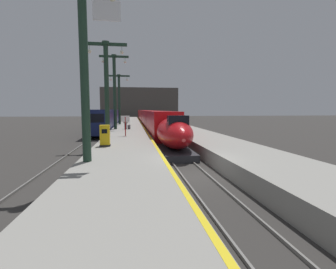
{
  "coord_description": "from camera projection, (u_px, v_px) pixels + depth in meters",
  "views": [
    {
      "loc": [
        -3.47,
        -13.3,
        3.8
      ],
      "look_at": [
        -0.67,
        6.01,
        1.8
      ],
      "focal_mm": 26.08,
      "sensor_mm": 36.0,
      "label": 1
    }
  ],
  "objects": [
    {
      "name": "ground_plane",
      "position": [
        195.0,
        176.0,
        13.98
      ],
      "size": [
        260.0,
        260.0,
        0.0
      ],
      "primitive_type": "plane",
      "color": "#33302D"
    },
    {
      "name": "platform_left",
      "position": [
        129.0,
        131.0,
        37.71
      ],
      "size": [
        4.8,
        110.0,
        1.05
      ],
      "primitive_type": "cube",
      "color": "gray",
      "rests_on": "ground"
    },
    {
      "name": "rolling_suitcase",
      "position": [
        129.0,
        127.0,
        34.32
      ],
      "size": [
        0.4,
        0.22,
        0.98
      ],
      "color": "#4C4C51",
      "rests_on": "platform_left"
    },
    {
      "name": "platform_right",
      "position": [
        180.0,
        130.0,
        38.87
      ],
      "size": [
        4.8,
        110.0,
        1.05
      ],
      "primitive_type": "cube",
      "color": "gray",
      "rests_on": "ground"
    },
    {
      "name": "station_column_mid",
      "position": [
        106.0,
        81.0,
        23.33
      ],
      "size": [
        4.0,
        0.68,
        9.15
      ],
      "color": "#1E3828",
      "rests_on": "platform_left"
    },
    {
      "name": "passenger_near_edge",
      "position": [
        125.0,
        122.0,
        34.2
      ],
      "size": [
        0.57,
        0.26,
        1.69
      ],
      "color": "#23232D",
      "rests_on": "platform_left"
    },
    {
      "name": "ticket_machine_yellow",
      "position": [
        105.0,
        136.0,
        18.28
      ],
      "size": [
        0.76,
        0.62,
        1.6
      ],
      "color": "yellow",
      "rests_on": "platform_left"
    },
    {
      "name": "rail_main_left",
      "position": [
        149.0,
        132.0,
        40.94
      ],
      "size": [
        0.08,
        110.0,
        0.12
      ],
      "primitive_type": "cube",
      "color": "slate",
      "rests_on": "ground"
    },
    {
      "name": "rail_secondary_left",
      "position": [
        100.0,
        133.0,
        39.78
      ],
      "size": [
        0.08,
        110.0,
        0.12
      ],
      "primitive_type": "cube",
      "color": "slate",
      "rests_on": "ground"
    },
    {
      "name": "platform_left_safety_stripe",
      "position": [
        144.0,
        127.0,
        37.98
      ],
      "size": [
        0.2,
        107.8,
        0.01
      ],
      "primitive_type": "cube",
      "color": "yellow",
      "rests_on": "platform_left"
    },
    {
      "name": "highspeed_train_main",
      "position": [
        149.0,
        118.0,
        53.64
      ],
      "size": [
        2.92,
        76.58,
        3.6
      ],
      "color": "#B20F14",
      "rests_on": "ground"
    },
    {
      "name": "regional_train_adjacent",
      "position": [
        109.0,
        118.0,
        47.87
      ],
      "size": [
        2.85,
        36.6,
        3.8
      ],
      "color": "#141E4C",
      "rests_on": "ground"
    },
    {
      "name": "station_column_distant",
      "position": [
        119.0,
        95.0,
        45.59
      ],
      "size": [
        4.0,
        0.68,
        9.23
      ],
      "color": "#1E3828",
      "rests_on": "platform_left"
    },
    {
      "name": "rail_secondary_right",
      "position": [
        109.0,
        132.0,
        39.99
      ],
      "size": [
        0.08,
        110.0,
        0.12
      ],
      "primitive_type": "cube",
      "color": "slate",
      "rests_on": "ground"
    },
    {
      "name": "departure_info_board",
      "position": [
        125.0,
        122.0,
        25.34
      ],
      "size": [
        0.9,
        0.1,
        2.12
      ],
      "color": "maroon",
      "rests_on": "platform_left"
    },
    {
      "name": "station_column_near",
      "position": [
        85.0,
        52.0,
        12.44
      ],
      "size": [
        4.0,
        0.68,
        9.32
      ],
      "color": "#1E3828",
      "rests_on": "platform_left"
    },
    {
      "name": "station_column_far",
      "position": [
        115.0,
        85.0,
        33.94
      ],
      "size": [
        4.0,
        0.68,
        10.28
      ],
      "color": "#1E3828",
      "rests_on": "platform_left"
    },
    {
      "name": "terminus_back_wall",
      "position": [
        140.0,
        103.0,
        113.68
      ],
      "size": [
        36.0,
        2.0,
        14.0
      ],
      "primitive_type": "cube",
      "color": "#4C4742",
      "rests_on": "ground"
    },
    {
      "name": "rail_main_right",
      "position": [
        158.0,
        132.0,
        41.15
      ],
      "size": [
        0.08,
        110.0,
        0.12
      ],
      "primitive_type": "cube",
      "color": "slate",
      "rests_on": "ground"
    }
  ]
}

